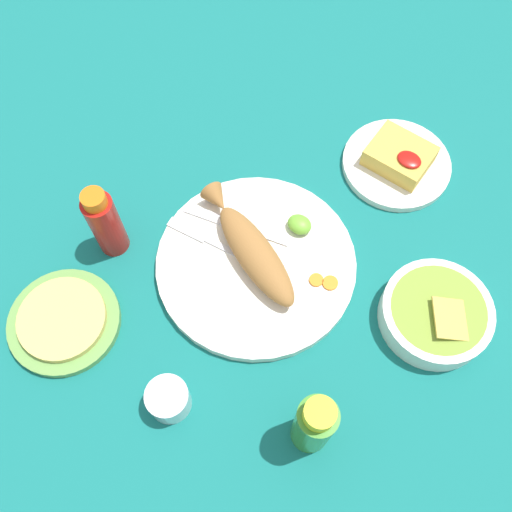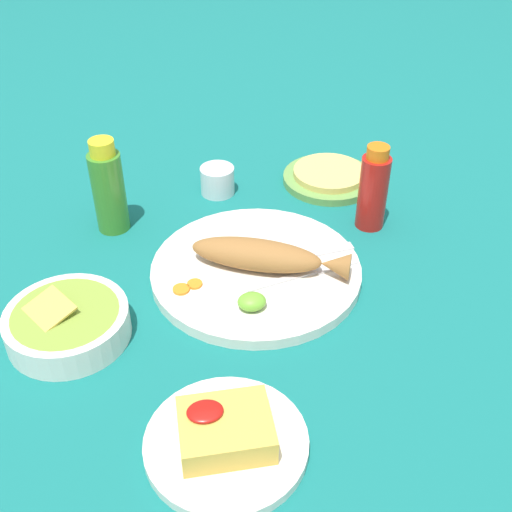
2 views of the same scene
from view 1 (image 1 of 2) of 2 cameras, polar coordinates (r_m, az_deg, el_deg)
ground_plane at (r=0.93m, az=0.00°, el=-1.02°), size 4.00×4.00×0.00m
main_plate at (r=0.93m, az=0.00°, el=-0.79°), size 0.32×0.32×0.02m
fried_fish at (r=0.90m, az=-0.49°, el=0.78°), size 0.24×0.14×0.05m
fork_near at (r=0.93m, az=-4.56°, el=1.49°), size 0.19×0.04×0.00m
fork_far at (r=0.95m, az=-2.76°, el=3.35°), size 0.18×0.06×0.00m
carrot_slice_near at (r=0.91m, az=7.43°, el=-2.69°), size 0.02×0.02×0.00m
carrot_slice_mid at (r=0.91m, az=6.05°, el=-2.40°), size 0.02×0.02×0.00m
lime_wedge_main at (r=0.94m, az=4.37°, el=3.17°), size 0.04×0.03×0.02m
hot_sauce_bottle_red at (r=0.92m, az=-14.85°, el=3.22°), size 0.05×0.05×0.15m
hot_sauce_bottle_green at (r=0.78m, az=5.82°, el=-16.42°), size 0.05×0.05×0.16m
salt_cup at (r=0.85m, az=-8.71°, el=-14.03°), size 0.06×0.06×0.05m
side_plate_fries at (r=1.06m, az=13.84°, el=8.90°), size 0.19×0.19×0.01m
fries_pile at (r=1.04m, az=14.18°, el=9.67°), size 0.11×0.09×0.04m
guacamole_bowl at (r=0.92m, az=17.54°, el=-5.50°), size 0.17×0.17×0.06m
tortilla_plate at (r=0.94m, az=-18.61°, el=-6.24°), size 0.17×0.17×0.01m
tortilla_stack at (r=0.93m, az=-18.85°, el=-5.97°), size 0.14×0.14×0.01m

